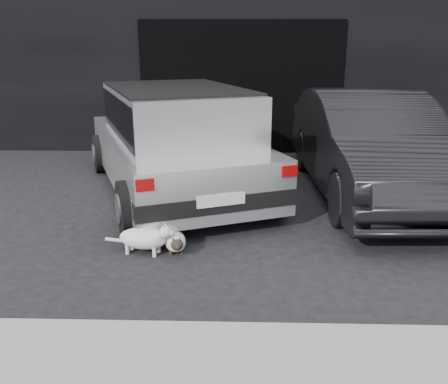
{
  "coord_description": "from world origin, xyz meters",
  "views": [
    {
      "loc": [
        0.94,
        -5.66,
        2.18
      ],
      "look_at": [
        0.8,
        -0.67,
        0.6
      ],
      "focal_mm": 38.0,
      "sensor_mm": 36.0,
      "label": 1
    }
  ],
  "objects_px": {
    "silver_hatchback": "(175,136)",
    "cat_white": "(146,238)",
    "cat_siamese": "(175,241)",
    "second_car": "(369,144)"
  },
  "relations": [
    {
      "from": "silver_hatchback",
      "to": "second_car",
      "type": "height_order",
      "value": "silver_hatchback"
    },
    {
      "from": "cat_siamese",
      "to": "second_car",
      "type": "bearing_deg",
      "value": -153.94
    },
    {
      "from": "cat_white",
      "to": "second_car",
      "type": "bearing_deg",
      "value": 138.76
    },
    {
      "from": "silver_hatchback",
      "to": "cat_white",
      "type": "xyz_separation_m",
      "value": [
        -0.05,
        -2.21,
        -0.69
      ]
    },
    {
      "from": "silver_hatchback",
      "to": "cat_siamese",
      "type": "distance_m",
      "value": 2.29
    },
    {
      "from": "silver_hatchback",
      "to": "cat_siamese",
      "type": "xyz_separation_m",
      "value": [
        0.26,
        -2.14,
        -0.75
      ]
    },
    {
      "from": "second_car",
      "to": "silver_hatchback",
      "type": "bearing_deg",
      "value": 177.65
    },
    {
      "from": "cat_siamese",
      "to": "cat_white",
      "type": "bearing_deg",
      "value": -0.12
    },
    {
      "from": "second_car",
      "to": "cat_siamese",
      "type": "relative_size",
      "value": 6.72
    },
    {
      "from": "silver_hatchback",
      "to": "second_car",
      "type": "bearing_deg",
      "value": -21.96
    }
  ]
}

